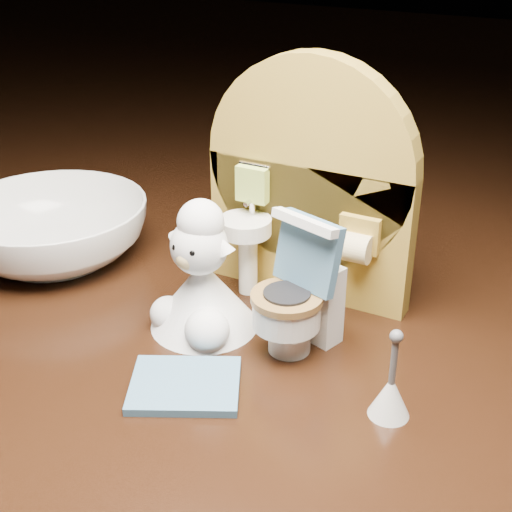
% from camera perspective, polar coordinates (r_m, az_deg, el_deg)
% --- Properties ---
extents(backdrop_panel, '(0.13, 0.05, 0.15)m').
position_cam_1_polar(backdrop_panel, '(0.43, 4.20, 4.87)').
color(backdrop_panel, '#A9862F').
rests_on(backdrop_panel, ground).
extents(toy_toilet, '(0.05, 0.05, 0.08)m').
position_cam_1_polar(toy_toilet, '(0.39, 3.50, -3.61)').
color(toy_toilet, white).
rests_on(toy_toilet, ground).
extents(bath_mat, '(0.07, 0.07, 0.00)m').
position_cam_1_polar(bath_mat, '(0.37, -5.70, -10.23)').
color(bath_mat, teal).
rests_on(bath_mat, ground).
extents(toilet_brush, '(0.02, 0.02, 0.05)m').
position_cam_1_polar(toilet_brush, '(0.36, 10.70, -10.74)').
color(toilet_brush, white).
rests_on(toilet_brush, ground).
extents(plush_lamb, '(0.06, 0.06, 0.08)m').
position_cam_1_polar(plush_lamb, '(0.41, -4.39, -2.31)').
color(plush_lamb, white).
rests_on(plush_lamb, ground).
extents(ceramic_bowl, '(0.13, 0.13, 0.04)m').
position_cam_1_polar(ceramic_bowl, '(0.51, -15.97, 1.94)').
color(ceramic_bowl, white).
rests_on(ceramic_bowl, ground).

